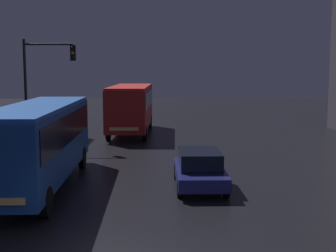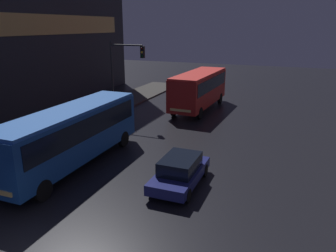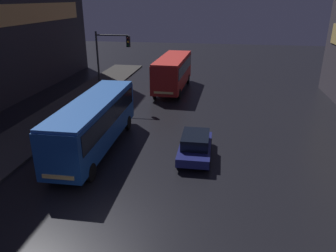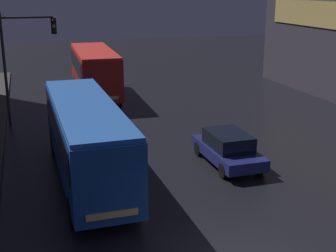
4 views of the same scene
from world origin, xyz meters
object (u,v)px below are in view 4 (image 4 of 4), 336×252
(bus_far, at_px, (95,68))
(traffic_light_main, at_px, (22,50))
(bus_near, at_px, (86,134))
(car_taxi, at_px, (228,148))

(bus_far, height_order, traffic_light_main, traffic_light_main)
(bus_near, xyz_separation_m, bus_far, (2.61, 15.07, 0.08))
(bus_far, bearing_deg, traffic_light_main, 50.77)
(car_taxi, relative_size, traffic_light_main, 0.67)
(bus_far, relative_size, traffic_light_main, 1.47)
(bus_near, height_order, traffic_light_main, traffic_light_main)
(bus_far, xyz_separation_m, traffic_light_main, (-4.80, -5.52, 2.16))
(bus_far, height_order, car_taxi, bus_far)
(bus_far, relative_size, car_taxi, 2.18)
(bus_near, distance_m, traffic_light_main, 10.05)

